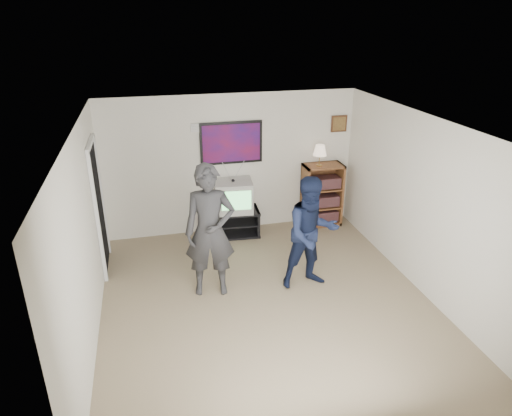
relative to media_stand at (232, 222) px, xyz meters
name	(u,v)px	position (x,y,z in m)	size (l,w,h in m)	color
room_shell	(262,212)	(0.06, -1.88, 1.01)	(4.51, 5.00, 2.51)	#77634B
media_stand	(232,222)	(0.00, 0.00, 0.00)	(0.99, 0.60, 0.48)	black
crt_television	(233,196)	(0.03, 0.00, 0.51)	(0.65, 0.55, 0.55)	#ABACA6
bookshelf	(322,195)	(1.73, 0.05, 0.35)	(0.72, 0.41, 1.19)	#5B2C1B
table_lamp	(320,155)	(1.62, 0.01, 1.14)	(0.25, 0.25, 0.39)	beige
person_tall	(210,231)	(-0.64, -1.74, 0.72)	(0.70, 0.46, 1.92)	#2D2D2F
person_short	(312,233)	(0.79, -1.90, 0.60)	(0.82, 0.64, 1.69)	#141C38
controller_left	(203,211)	(-0.69, -1.50, 0.94)	(0.04, 0.13, 0.04)	white
controller_right	(310,216)	(0.85, -1.65, 0.77)	(0.03, 0.12, 0.03)	white
poster	(231,143)	(0.06, 0.25, 1.41)	(1.10, 0.03, 0.75)	black
air_vent	(199,128)	(-0.49, 0.25, 1.71)	(0.28, 0.02, 0.14)	white
small_picture	(339,124)	(2.06, 0.25, 1.64)	(0.30, 0.03, 0.30)	#3C2313
doorway	(99,209)	(-2.18, -0.63, 0.76)	(0.03, 0.85, 2.00)	black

